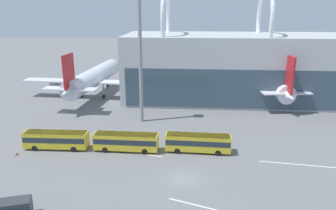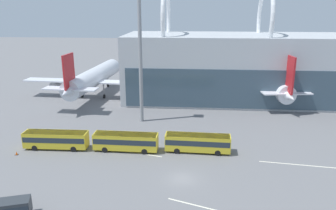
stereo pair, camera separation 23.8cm
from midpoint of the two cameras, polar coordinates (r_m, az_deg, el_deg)
name	(u,v)px [view 2 (the right image)]	position (r m, az deg, el deg)	size (l,w,h in m)	color
ground_plane	(182,179)	(49.30, 2.65, -12.72)	(440.00, 440.00, 0.00)	slate
airliner_at_gate_near	(93,78)	(92.50, -12.86, 4.62)	(38.59, 39.21, 14.01)	silver
airliner_at_gate_far	(266,82)	(94.66, 16.77, 3.91)	(39.48, 38.89, 13.58)	silver
shuttle_bus_0	(56,139)	(61.41, -18.82, -5.59)	(11.24, 2.89, 3.11)	gold
shuttle_bus_1	(126,141)	(57.81, -7.25, -6.19)	(11.24, 2.89, 3.11)	gold
shuttle_bus_2	(198,142)	(57.10, 5.30, -6.42)	(11.28, 3.06, 3.11)	gold
service_van_foreground	(8,208)	(44.82, -25.91, -15.84)	(5.36, 3.55, 2.31)	#2D3338
floodlight_mast	(140,50)	(68.97, -4.76, 9.48)	(2.05, 2.05, 28.34)	gray
lane_stripe_0	(198,206)	(43.64, 5.40, -17.08)	(8.21, 0.25, 0.01)	silver
lane_stripe_1	(297,165)	(57.15, 21.71, -9.62)	(11.80, 0.25, 0.01)	silver
lane_stripe_3	(132,152)	(57.66, -6.10, -8.20)	(10.95, 0.25, 0.01)	silver
traffic_cone_0	(17,153)	(61.97, -24.78, -7.63)	(0.51, 0.51, 0.58)	black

